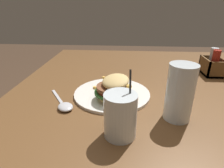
# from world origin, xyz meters

# --- Properties ---
(dining_table) EXTENTS (1.20, 1.15, 0.71)m
(dining_table) POSITION_xyz_m (0.00, 0.00, 0.59)
(dining_table) COLOR brown
(dining_table) RESTS_ON ground_plane
(meal_plate_near) EXTENTS (0.28, 0.28, 0.10)m
(meal_plate_near) POSITION_xyz_m (0.11, -0.17, 0.73)
(meal_plate_near) COLOR white
(meal_plate_near) RESTS_ON dining_table
(beer_glass) EXTENTS (0.08, 0.08, 0.17)m
(beer_glass) POSITION_xyz_m (0.23, 0.03, 0.79)
(beer_glass) COLOR silver
(beer_glass) RESTS_ON dining_table
(juice_glass) EXTENTS (0.08, 0.08, 0.18)m
(juice_glass) POSITION_xyz_m (0.32, -0.14, 0.76)
(juice_glass) COLOR silver
(juice_glass) RESTS_ON dining_table
(spoon) EXTENTS (0.17, 0.13, 0.02)m
(spoon) POSITION_xyz_m (0.20, -0.32, 0.71)
(spoon) COLOR silver
(spoon) RESTS_ON dining_table
(condiment_caddy) EXTENTS (0.12, 0.08, 0.12)m
(condiment_caddy) POSITION_xyz_m (-0.16, 0.29, 0.75)
(condiment_caddy) COLOR brown
(condiment_caddy) RESTS_ON dining_table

